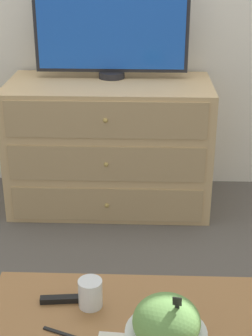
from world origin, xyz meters
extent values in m
plane|color=#56514C|center=(0.00, 0.00, 0.00)|extent=(12.00, 12.00, 0.00)
cube|color=tan|center=(0.00, -0.30, 0.36)|extent=(1.12, 0.55, 0.73)
cube|color=tan|center=(0.00, -0.58, 0.12)|extent=(1.03, 0.01, 0.19)
sphere|color=tan|center=(0.00, -0.59, 0.12)|extent=(0.02, 0.02, 0.02)
cube|color=tan|center=(0.00, -0.58, 0.36)|extent=(1.03, 0.01, 0.19)
sphere|color=tan|center=(0.00, -0.59, 0.36)|extent=(0.02, 0.02, 0.02)
cube|color=tan|center=(0.00, -0.58, 0.61)|extent=(1.03, 0.01, 0.19)
sphere|color=tan|center=(0.00, -0.59, 0.61)|extent=(0.02, 0.02, 0.02)
cylinder|color=#232328|center=(0.01, -0.20, 0.75)|extent=(0.14, 0.14, 0.04)
cube|color=#232328|center=(0.01, -0.19, 1.01)|extent=(0.84, 0.04, 0.50)
cube|color=blue|center=(0.01, -0.21, 1.01)|extent=(0.80, 0.01, 0.46)
cube|color=#9E6B3D|center=(0.19, -1.89, 0.42)|extent=(0.92, 0.51, 0.02)
cylinder|color=brown|center=(-0.23, -1.68, 0.20)|extent=(0.04, 0.04, 0.41)
cylinder|color=silver|center=(0.26, -1.94, 0.44)|extent=(0.23, 0.23, 0.03)
ellipsoid|color=#66994C|center=(0.26, -1.94, 0.49)|extent=(0.19, 0.19, 0.14)
cube|color=black|center=(0.29, -1.95, 0.52)|extent=(0.02, 0.06, 0.14)
cube|color=black|center=(0.29, -1.97, 0.59)|extent=(0.03, 0.02, 0.03)
cylinder|color=beige|center=(0.04, -1.80, 0.45)|extent=(0.07, 0.07, 0.06)
cylinder|color=white|center=(0.04, -1.80, 0.47)|extent=(0.07, 0.07, 0.09)
cube|color=black|center=(-0.05, -1.78, 0.44)|extent=(0.13, 0.04, 0.02)
camera|label=1|loc=(0.20, -3.05, 1.44)|focal=55.00mm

